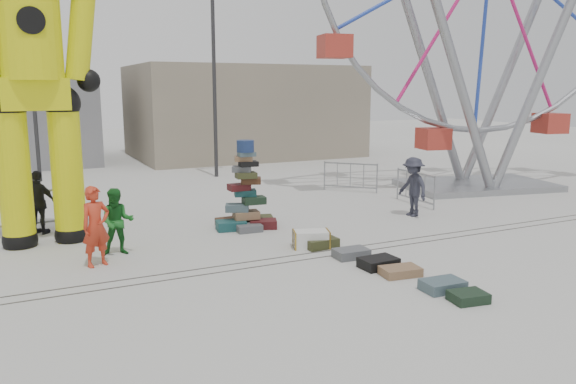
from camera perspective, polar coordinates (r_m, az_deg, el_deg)
name	(u,v)px	position (r m, az deg, el deg)	size (l,w,h in m)	color
ground	(280,273)	(11.86, -0.78, -8.25)	(90.00, 90.00, 0.00)	#9E9E99
track_line_near	(269,265)	(12.38, -1.97, -7.42)	(40.00, 0.04, 0.01)	#47443F
track_line_far	(262,260)	(12.73, -2.70, -6.92)	(40.00, 0.04, 0.01)	#47443F
building_right	(243,111)	(32.41, -4.62, 8.18)	(12.00, 8.00, 5.00)	gray
lamp_post_right	(216,72)	(24.47, -7.31, 12.01)	(1.41, 0.25, 8.00)	#2D2D30
lamp_post_left	(34,71)	(25.19, -24.41, 11.13)	(1.41, 0.25, 8.00)	#2D2D30
suitcase_tower	(246,203)	(15.52, -4.34, -1.16)	(1.82, 1.52, 2.43)	#194A4C
crash_test_dummy	(33,70)	(14.79, -24.49, 11.19)	(3.17, 1.40, 8.02)	black
steamer_trunk	(311,239)	(13.67, 2.37, -4.80)	(0.87, 0.50, 0.41)	silver
row_case_0	(321,243)	(13.66, 3.38, -5.20)	(0.81, 0.47, 0.23)	#393D1E
row_case_1	(351,253)	(12.95, 6.44, -6.20)	(0.78, 0.51, 0.21)	#595C61
row_case_2	(378,263)	(12.32, 9.17, -7.11)	(0.80, 0.55, 0.22)	black
row_case_3	(400,271)	(11.92, 11.35, -7.90)	(0.80, 0.51, 0.18)	#8C6747
row_case_4	(443,285)	(11.26, 15.44, -9.12)	(0.80, 0.53, 0.21)	#475D66
row_case_5	(468,297)	(10.84, 17.85, -10.10)	(0.65, 0.50, 0.18)	black
barricade_dummy_c	(36,210)	(16.78, -24.21, -1.64)	(2.00, 0.10, 1.10)	gray
barricade_wheel_front	(415,188)	(19.06, 12.79, 0.40)	(2.00, 0.10, 1.10)	gray
barricade_wheel_back	(350,177)	(21.01, 6.35, 1.53)	(2.00, 0.10, 1.10)	gray
pedestrian_red	(96,226)	(12.79, -18.94, -3.33)	(0.64, 0.42, 1.76)	red
pedestrian_green	(117,222)	(13.54, -16.95, -2.90)	(0.76, 0.59, 1.56)	#196420
pedestrian_black	(39,203)	(16.15, -23.99, -0.98)	(0.99, 0.41, 1.69)	black
pedestrian_grey	(413,187)	(17.24, 12.57, 0.52)	(1.15, 0.66, 1.78)	#262733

